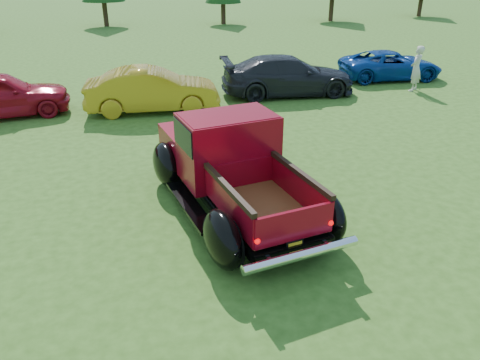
# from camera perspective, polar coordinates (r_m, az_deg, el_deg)

# --- Properties ---
(ground) EXTENTS (120.00, 120.00, 0.00)m
(ground) POSITION_cam_1_polar(r_m,az_deg,el_deg) (9.73, 2.88, -4.74)
(ground) COLOR #2D4D16
(ground) RESTS_ON ground
(pickup_truck) EXTENTS (3.26, 5.67, 2.01)m
(pickup_truck) POSITION_cam_1_polar(r_m,az_deg,el_deg) (9.95, -1.45, 2.17)
(pickup_truck) COLOR black
(pickup_truck) RESTS_ON ground
(show_car_yellow) EXTENTS (4.63, 1.95, 1.49)m
(show_car_yellow) POSITION_cam_1_polar(r_m,az_deg,el_deg) (16.64, -10.63, 10.73)
(show_car_yellow) COLOR #AF8517
(show_car_yellow) RESTS_ON ground
(show_car_grey) EXTENTS (5.28, 2.51, 1.49)m
(show_car_grey) POSITION_cam_1_polar(r_m,az_deg,el_deg) (18.56, 5.87, 12.56)
(show_car_grey) COLOR black
(show_car_grey) RESTS_ON ground
(show_car_blue) EXTENTS (4.54, 2.41, 1.22)m
(show_car_blue) POSITION_cam_1_polar(r_m,az_deg,el_deg) (21.98, 17.89, 13.20)
(show_car_blue) COLOR navy
(show_car_blue) RESTS_ON ground
(spectator) EXTENTS (0.77, 0.73, 1.77)m
(spectator) POSITION_cam_1_polar(r_m,az_deg,el_deg) (20.21, 20.67, 12.58)
(spectator) COLOR beige
(spectator) RESTS_ON ground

